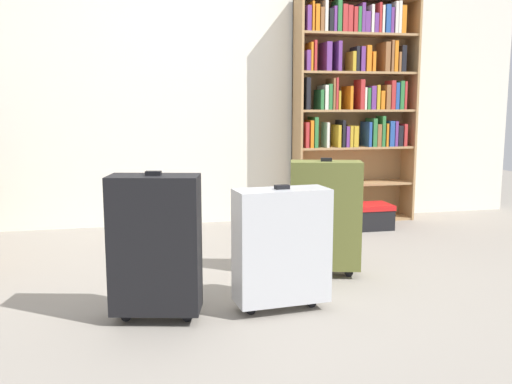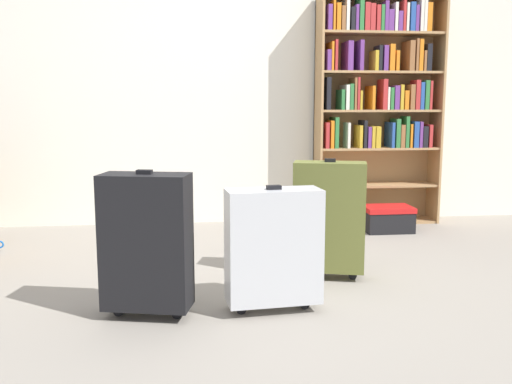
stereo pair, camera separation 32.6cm
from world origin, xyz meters
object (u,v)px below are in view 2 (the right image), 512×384
(suitcase_black, at_px, (146,242))
(suitcase_silver, at_px, (273,246))
(storage_box, at_px, (388,218))
(suitcase_olive, at_px, (329,217))
(bookshelf, at_px, (378,93))

(suitcase_black, bearing_deg, suitcase_silver, 0.54)
(storage_box, distance_m, suitcase_black, 2.51)
(storage_box, relative_size, suitcase_black, 0.53)
(suitcase_silver, xyz_separation_m, suitcase_olive, (0.41, 0.51, 0.04))
(suitcase_silver, bearing_deg, suitcase_olive, 51.00)
(bookshelf, distance_m, suitcase_olive, 1.91)
(suitcase_silver, relative_size, suitcase_olive, 0.89)
(bookshelf, xyz_separation_m, storage_box, (-0.02, -0.38, -1.02))
(storage_box, xyz_separation_m, suitcase_olive, (-0.79, -1.18, 0.27))
(bookshelf, height_order, suitcase_olive, bookshelf)
(storage_box, relative_size, suitcase_silver, 0.60)
(storage_box, xyz_separation_m, suitcase_silver, (-1.20, -1.69, 0.23))
(bookshelf, bearing_deg, suitcase_black, -131.60)
(bookshelf, xyz_separation_m, suitcase_black, (-1.85, -2.08, -0.75))
(suitcase_silver, relative_size, suitcase_black, 0.88)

